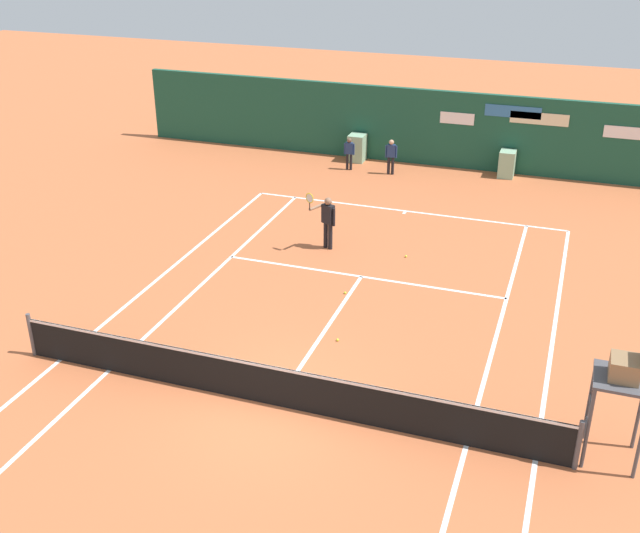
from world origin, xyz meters
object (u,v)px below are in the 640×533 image
tennis_ball_near_service_line (406,256)px  tennis_ball_by_sideline (345,293)px  ball_kid_left_post (349,152)px  umpire_chair (623,378)px  player_on_baseline (327,219)px  tennis_ball_mid_court (338,340)px  ball_kid_right_post (391,154)px

tennis_ball_near_service_line → tennis_ball_by_sideline: 2.98m
ball_kid_left_post → tennis_ball_near_service_line: size_ratio=18.55×
umpire_chair → ball_kid_left_post: umpire_chair is taller
player_on_baseline → tennis_ball_by_sideline: bearing=141.2°
tennis_ball_near_service_line → tennis_ball_mid_court: (-0.43, -5.19, 0.00)m
umpire_chair → player_on_baseline: umpire_chair is taller
player_on_baseline → tennis_ball_by_sideline: 3.16m
ball_kid_left_post → ball_kid_right_post: bearing=175.5°
ball_kid_left_post → tennis_ball_mid_court: 12.93m
umpire_chair → ball_kid_left_post: bearing=33.3°
ball_kid_left_post → ball_kid_right_post: size_ratio=0.93×
ball_kid_left_post → ball_kid_right_post: (1.66, -0.00, 0.06)m
player_on_baseline → ball_kid_right_post: bearing=-67.1°
tennis_ball_mid_court → ball_kid_left_post: bearing=106.0°
umpire_chair → player_on_baseline: 10.99m
ball_kid_left_post → umpire_chair: bearing=118.9°
umpire_chair → tennis_ball_near_service_line: bearing=37.2°
tennis_ball_mid_court → tennis_ball_by_sideline: same height
tennis_ball_mid_court → ball_kid_right_post: bearing=98.7°
tennis_ball_mid_court → umpire_chair: bearing=-20.8°
tennis_ball_by_sideline → umpire_chair: bearing=-35.2°
player_on_baseline → umpire_chair: bearing=161.0°
tennis_ball_by_sideline → player_on_baseline: bearing=117.9°
player_on_baseline → tennis_ball_near_service_line: (2.40, 0.14, -0.93)m
tennis_ball_near_service_line → tennis_ball_by_sideline: same height
umpire_chair → ball_kid_right_post: (-8.04, 14.74, -0.99)m
tennis_ball_by_sideline → ball_kid_left_post: bearing=106.7°
ball_kid_left_post → ball_kid_right_post: 1.66m
umpire_chair → player_on_baseline: size_ratio=1.40×
player_on_baseline → ball_kid_left_post: 7.54m
umpire_chair → ball_kid_right_post: 16.82m
umpire_chair → ball_kid_left_post: (-9.70, 14.74, -1.04)m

